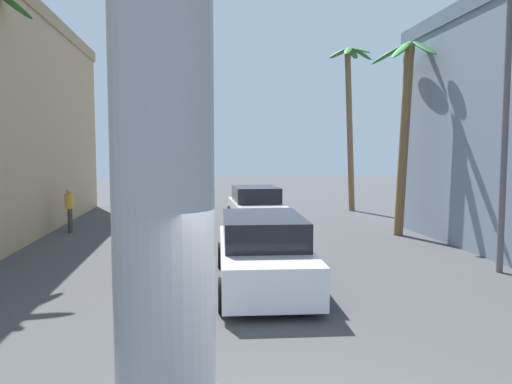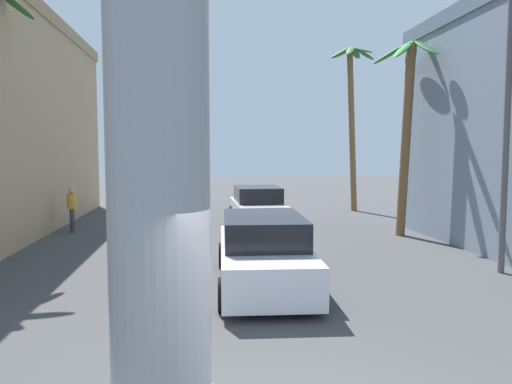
{
  "view_description": "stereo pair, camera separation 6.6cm",
  "coord_description": "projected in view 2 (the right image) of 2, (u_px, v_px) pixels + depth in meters",
  "views": [
    {
      "loc": [
        -1.12,
        -4.35,
        2.98
      ],
      "look_at": [
        0.0,
        5.17,
        2.19
      ],
      "focal_mm": 35.0,
      "sensor_mm": 36.0,
      "label": 1
    },
    {
      "loc": [
        -1.06,
        -4.36,
        2.98
      ],
      "look_at": [
        0.0,
        5.17,
        2.19
      ],
      "focal_mm": 35.0,
      "sensor_mm": 36.0,
      "label": 2
    }
  ],
  "objects": [
    {
      "name": "palm_tree_far_right",
      "position": [
        352.0,
        106.0,
        24.53
      ],
      "size": [
        2.38,
        2.27,
        8.07
      ],
      "color": "brown",
      "rests_on": "ground"
    },
    {
      "name": "car_far",
      "position": [
        257.0,
        207.0,
        19.92
      ],
      "size": [
        2.06,
        4.45,
        1.56
      ],
      "color": "black",
      "rests_on": "ground"
    },
    {
      "name": "car_lead",
      "position": [
        263.0,
        252.0,
        11.05
      ],
      "size": [
        2.16,
        5.14,
        1.56
      ],
      "color": "black",
      "rests_on": "ground"
    },
    {
      "name": "ground_plane",
      "position": [
        238.0,
        253.0,
        14.59
      ],
      "size": [
        87.58,
        87.58,
        0.0
      ],
      "primitive_type": "plane",
      "color": "#424244"
    },
    {
      "name": "street_lamp",
      "position": [
        494.0,
        93.0,
        11.84
      ],
      "size": [
        2.42,
        0.28,
        7.23
      ],
      "color": "#59595E",
      "rests_on": "ground"
    },
    {
      "name": "pedestrian_far_left",
      "position": [
        72.0,
        206.0,
        18.3
      ],
      "size": [
        0.37,
        0.37,
        1.65
      ],
      "color": "#3F3833",
      "rests_on": "ground"
    },
    {
      "name": "palm_tree_mid_right",
      "position": [
        408.0,
        113.0,
        17.13
      ],
      "size": [
        2.72,
        2.77,
        6.76
      ],
      "color": "brown",
      "rests_on": "ground"
    },
    {
      "name": "neon_sign_pole",
      "position": [
        157.0,
        12.0,
        4.06
      ],
      "size": [
        2.73,
        1.37,
        9.63
      ],
      "color": "#9E9EA3",
      "rests_on": "ground"
    }
  ]
}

